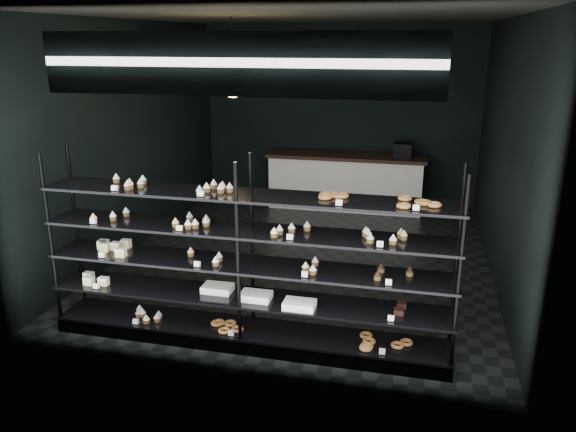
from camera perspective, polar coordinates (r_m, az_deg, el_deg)
The scene contains 5 objects.
room at distance 7.53m, azimuth 1.83°, elevation 7.29°, with size 5.01×6.01×3.20m.
display_shelf at distance 5.57m, azimuth -4.53°, elevation -7.03°, with size 4.00×0.50×1.91m.
signage at distance 4.58m, azimuth -5.70°, elevation 15.09°, with size 3.30×0.05×0.50m.
pendant_lamp at distance 6.74m, azimuth -5.64°, elevation 13.31°, with size 0.34×0.34×0.90m.
service_counter at distance 10.13m, azimuth 5.93°, elevation 3.54°, with size 2.80×0.65×1.23m.
Camera 1 is at (1.48, -7.26, 2.94)m, focal length 35.00 mm.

